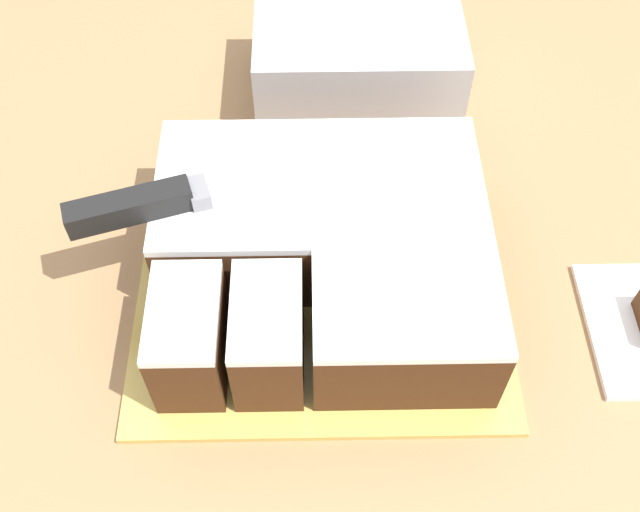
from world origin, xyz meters
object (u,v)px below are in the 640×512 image
knife (174,198)px  storage_box (358,60)px  cake (324,253)px  cake_board (320,285)px

knife → storage_box: bearing=38.3°
cake → storage_box: bearing=80.9°
cake → knife: knife is taller
cake → storage_box: cake is taller
cake → storage_box: 0.26m
knife → storage_box: 0.29m
cake_board → storage_box: size_ratio=1.48×
storage_box → knife: bearing=-124.3°
cake_board → knife: (-0.12, 0.02, 0.09)m
cake → knife: bearing=170.5°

